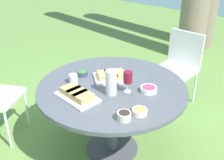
% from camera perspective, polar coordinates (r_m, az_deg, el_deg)
% --- Properties ---
extents(ground_plane, '(40.00, 40.00, 0.00)m').
position_cam_1_polar(ground_plane, '(2.90, -0.00, -13.68)').
color(ground_plane, '#668E42').
extents(dining_table, '(1.33, 1.33, 0.71)m').
position_cam_1_polar(dining_table, '(2.54, -0.00, -3.18)').
color(dining_table, '#4C4C51').
rests_on(dining_table, ground_plane).
extents(chair_far_back, '(0.47, 0.45, 0.89)m').
position_cam_1_polar(chair_far_back, '(3.50, 13.54, 3.46)').
color(chair_far_back, silver).
rests_on(chair_far_back, ground_plane).
extents(water_pitcher, '(0.10, 0.10, 0.21)m').
position_cam_1_polar(water_pitcher, '(2.32, -0.19, -0.50)').
color(water_pitcher, silver).
rests_on(water_pitcher, dining_table).
extents(wine_glass, '(0.08, 0.08, 0.19)m').
position_cam_1_polar(wine_glass, '(2.34, 3.20, 0.42)').
color(wine_glass, silver).
rests_on(wine_glass, dining_table).
extents(platter_bread_main, '(0.39, 0.27, 0.07)m').
position_cam_1_polar(platter_bread_main, '(2.31, -7.13, -2.98)').
color(platter_bread_main, white).
rests_on(platter_bread_main, dining_table).
extents(platter_charcuterie, '(0.38, 0.39, 0.06)m').
position_cam_1_polar(platter_charcuterie, '(2.60, -0.24, 0.82)').
color(platter_charcuterie, white).
rests_on(platter_charcuterie, dining_table).
extents(bowl_fries, '(0.11, 0.11, 0.04)m').
position_cam_1_polar(bowl_fries, '(2.11, 5.66, -6.37)').
color(bowl_fries, beige).
rests_on(bowl_fries, dining_table).
extents(bowl_salad, '(0.10, 0.10, 0.04)m').
position_cam_1_polar(bowl_salad, '(2.68, -6.05, 1.40)').
color(bowl_salad, '#334256').
rests_on(bowl_salad, dining_table).
extents(bowl_olives, '(0.10, 0.10, 0.06)m').
position_cam_1_polar(bowl_olives, '(2.04, 2.49, -7.24)').
color(bowl_olives, beige).
rests_on(bowl_olives, dining_table).
extents(bowl_dip_red, '(0.14, 0.14, 0.04)m').
position_cam_1_polar(bowl_dip_red, '(2.41, 7.46, -1.85)').
color(bowl_dip_red, white).
rests_on(bowl_dip_red, dining_table).
extents(cup_water_near, '(0.08, 0.08, 0.08)m').
position_cam_1_polar(cup_water_near, '(2.54, -7.86, 0.24)').
color(cup_water_near, silver).
rests_on(cup_water_near, dining_table).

